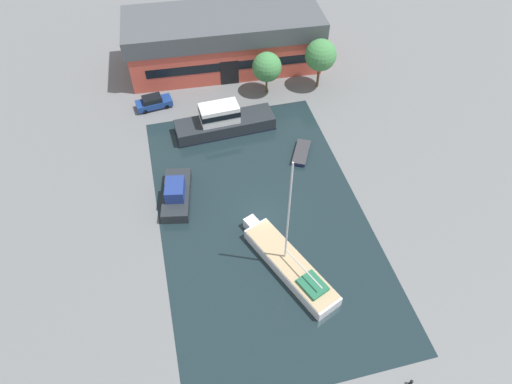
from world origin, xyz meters
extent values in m
plane|color=slate|center=(0.00, 0.00, 0.00)|extent=(440.00, 440.00, 0.00)
cube|color=#19282D|center=(0.00, 0.00, 0.00)|extent=(20.40, 34.49, 0.01)
cube|color=#C64C3D|center=(1.78, 28.00, 2.44)|extent=(25.75, 11.19, 4.89)
cube|color=#474C51|center=(1.78, 28.00, 6.06)|extent=(26.52, 11.53, 2.34)
cube|color=black|center=(1.49, 23.12, 1.71)|extent=(2.40, 0.20, 3.42)
cube|color=black|center=(1.49, 23.13, 2.69)|extent=(21.40, 1.30, 1.22)
cylinder|color=brown|center=(5.75, 20.21, 1.19)|extent=(0.26, 0.26, 2.38)
sphere|color=#428447|center=(5.75, 20.21, 3.78)|extent=(3.72, 3.72, 3.72)
cylinder|color=brown|center=(12.63, 19.81, 1.59)|extent=(0.33, 0.33, 3.18)
sphere|color=#428447|center=(12.63, 19.81, 4.68)|extent=(3.99, 3.99, 3.99)
cube|color=navy|center=(-8.80, 20.45, 0.66)|extent=(4.62, 2.38, 0.76)
cube|color=black|center=(-8.98, 20.43, 1.34)|extent=(2.49, 1.88, 0.61)
cube|color=black|center=(-7.83, 20.58, 1.31)|extent=(0.23, 1.45, 0.49)
cylinder|color=black|center=(-7.55, 21.43, 0.30)|extent=(0.62, 0.28, 0.60)
cylinder|color=black|center=(-7.34, 19.83, 0.30)|extent=(0.62, 0.28, 0.60)
cylinder|color=black|center=(-10.27, 21.08, 0.30)|extent=(0.62, 0.28, 0.60)
cylinder|color=black|center=(-10.06, 19.47, 0.30)|extent=(0.62, 0.28, 0.60)
cube|color=silver|center=(0.96, -6.58, 0.58)|extent=(6.57, 11.02, 1.16)
cube|color=silver|center=(-1.35, -1.01, 0.58)|extent=(1.55, 1.56, 1.16)
cube|color=tan|center=(0.96, -6.58, 1.20)|extent=(6.31, 10.58, 0.08)
cylinder|color=silver|center=(0.64, -5.82, 7.24)|extent=(0.16, 0.16, 12.00)
cylinder|color=silver|center=(1.58, -8.08, 2.34)|extent=(1.98, 4.56, 0.12)
cube|color=#236647|center=(2.10, -9.33, 1.39)|extent=(2.61, 2.91, 0.30)
cube|color=#23282D|center=(-0.97, 14.06, 0.80)|extent=(11.85, 3.87, 1.59)
cube|color=black|center=(-0.97, 14.06, 0.15)|extent=(11.97, 3.94, 0.18)
cube|color=white|center=(-1.56, 14.03, 2.65)|extent=(4.56, 2.59, 2.11)
cube|color=black|center=(-1.56, 14.03, 2.86)|extent=(4.65, 2.66, 0.68)
cube|color=#19234C|center=(6.60, 7.77, 0.22)|extent=(3.10, 4.15, 0.43)
cube|color=#333338|center=(6.60, 7.77, 0.48)|extent=(3.25, 4.32, 0.08)
cube|color=#23282D|center=(-7.98, 4.49, 0.60)|extent=(3.89, 7.01, 1.18)
cube|color=navy|center=(-8.06, 4.11, 1.89)|extent=(2.34, 2.96, 1.41)
cylinder|color=black|center=(7.00, -18.64, 0.27)|extent=(0.23, 0.23, 0.53)
sphere|color=black|center=(7.00, -18.64, 0.60)|extent=(0.25, 0.25, 0.25)
camera|label=1|loc=(-7.45, -27.62, 36.15)|focal=32.00mm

